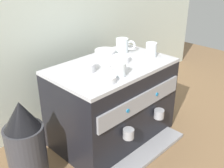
{
  "coord_description": "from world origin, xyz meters",
  "views": [
    {
      "loc": [
        -0.96,
        -0.95,
        1.0
      ],
      "look_at": [
        0.0,
        0.0,
        0.34
      ],
      "focal_mm": 43.68,
      "sensor_mm": 36.0,
      "label": 1
    }
  ],
  "objects_px": {
    "espresso_machine": "(113,103)",
    "milk_pitcher": "(161,104)",
    "ceramic_cup_0": "(151,49)",
    "ceramic_cup_2": "(119,69)",
    "ceramic_cup_1": "(123,45)",
    "ceramic_bowl_0": "(84,67)",
    "coffee_grinder": "(26,147)",
    "ceramic_bowl_2": "(105,53)",
    "ceramic_bowl_1": "(121,59)",
    "ceramic_bowl_3": "(105,79)"
  },
  "relations": [
    {
      "from": "milk_pitcher",
      "to": "ceramic_bowl_2",
      "type": "bearing_deg",
      "value": 156.46
    },
    {
      "from": "ceramic_bowl_0",
      "to": "milk_pitcher",
      "type": "relative_size",
      "value": 1.01
    },
    {
      "from": "coffee_grinder",
      "to": "milk_pitcher",
      "type": "distance_m",
      "value": 0.99
    },
    {
      "from": "ceramic_bowl_0",
      "to": "ceramic_bowl_3",
      "type": "bearing_deg",
      "value": -95.95
    },
    {
      "from": "espresso_machine",
      "to": "ceramic_cup_1",
      "type": "distance_m",
      "value": 0.35
    },
    {
      "from": "coffee_grinder",
      "to": "milk_pitcher",
      "type": "height_order",
      "value": "coffee_grinder"
    },
    {
      "from": "ceramic_bowl_3",
      "to": "coffee_grinder",
      "type": "xyz_separation_m",
      "value": [
        -0.36,
        0.14,
        -0.26
      ]
    },
    {
      "from": "ceramic_bowl_1",
      "to": "ceramic_bowl_3",
      "type": "relative_size",
      "value": 0.89
    },
    {
      "from": "ceramic_cup_0",
      "to": "coffee_grinder",
      "type": "relative_size",
      "value": 0.22
    },
    {
      "from": "ceramic_bowl_2",
      "to": "coffee_grinder",
      "type": "xyz_separation_m",
      "value": [
        -0.6,
        -0.1,
        -0.27
      ]
    },
    {
      "from": "ceramic_bowl_0",
      "to": "ceramic_cup_2",
      "type": "bearing_deg",
      "value": -63.87
    },
    {
      "from": "ceramic_cup_1",
      "to": "milk_pitcher",
      "type": "relative_size",
      "value": 0.88
    },
    {
      "from": "ceramic_cup_1",
      "to": "ceramic_cup_2",
      "type": "distance_m",
      "value": 0.35
    },
    {
      "from": "ceramic_cup_1",
      "to": "coffee_grinder",
      "type": "relative_size",
      "value": 0.22
    },
    {
      "from": "espresso_machine",
      "to": "coffee_grinder",
      "type": "xyz_separation_m",
      "value": [
        -0.54,
        0.02,
        -0.02
      ]
    },
    {
      "from": "ceramic_bowl_0",
      "to": "coffee_grinder",
      "type": "xyz_separation_m",
      "value": [
        -0.38,
        -0.03,
        -0.27
      ]
    },
    {
      "from": "ceramic_cup_2",
      "to": "coffee_grinder",
      "type": "relative_size",
      "value": 0.2
    },
    {
      "from": "ceramic_bowl_3",
      "to": "milk_pitcher",
      "type": "xyz_separation_m",
      "value": [
        0.61,
        0.08,
        -0.42
      ]
    },
    {
      "from": "ceramic_bowl_1",
      "to": "ceramic_bowl_0",
      "type": "bearing_deg",
      "value": 168.96
    },
    {
      "from": "coffee_grinder",
      "to": "ceramic_cup_2",
      "type": "bearing_deg",
      "value": -16.3
    },
    {
      "from": "ceramic_cup_1",
      "to": "milk_pitcher",
      "type": "distance_m",
      "value": 0.53
    },
    {
      "from": "ceramic_bowl_1",
      "to": "ceramic_bowl_3",
      "type": "height_order",
      "value": "ceramic_bowl_1"
    },
    {
      "from": "ceramic_bowl_1",
      "to": "coffee_grinder",
      "type": "xyz_separation_m",
      "value": [
        -0.61,
        0.02,
        -0.26
      ]
    },
    {
      "from": "ceramic_cup_1",
      "to": "espresso_machine",
      "type": "bearing_deg",
      "value": -152.15
    },
    {
      "from": "ceramic_bowl_1",
      "to": "coffee_grinder",
      "type": "distance_m",
      "value": 0.66
    },
    {
      "from": "espresso_machine",
      "to": "coffee_grinder",
      "type": "distance_m",
      "value": 0.54
    },
    {
      "from": "espresso_machine",
      "to": "ceramic_bowl_3",
      "type": "height_order",
      "value": "ceramic_bowl_3"
    },
    {
      "from": "ceramic_cup_1",
      "to": "ceramic_bowl_1",
      "type": "distance_m",
      "value": 0.16
    },
    {
      "from": "ceramic_cup_2",
      "to": "ceramic_bowl_1",
      "type": "distance_m",
      "value": 0.19
    },
    {
      "from": "ceramic_cup_0",
      "to": "ceramic_bowl_3",
      "type": "bearing_deg",
      "value": -172.22
    },
    {
      "from": "ceramic_bowl_3",
      "to": "milk_pitcher",
      "type": "relative_size",
      "value": 0.96
    },
    {
      "from": "ceramic_cup_2",
      "to": "coffee_grinder",
      "type": "distance_m",
      "value": 0.56
    },
    {
      "from": "ceramic_bowl_0",
      "to": "ceramic_bowl_1",
      "type": "relative_size",
      "value": 1.18
    },
    {
      "from": "ceramic_cup_0",
      "to": "ceramic_bowl_2",
      "type": "bearing_deg",
      "value": 136.73
    },
    {
      "from": "espresso_machine",
      "to": "ceramic_bowl_1",
      "type": "relative_size",
      "value": 7.03
    },
    {
      "from": "ceramic_bowl_2",
      "to": "coffee_grinder",
      "type": "bearing_deg",
      "value": -170.16
    },
    {
      "from": "ceramic_bowl_0",
      "to": "coffee_grinder",
      "type": "height_order",
      "value": "ceramic_bowl_0"
    },
    {
      "from": "ceramic_cup_0",
      "to": "coffee_grinder",
      "type": "distance_m",
      "value": 0.85
    },
    {
      "from": "ceramic_cup_0",
      "to": "ceramic_bowl_2",
      "type": "relative_size",
      "value": 0.84
    },
    {
      "from": "milk_pitcher",
      "to": "coffee_grinder",
      "type": "bearing_deg",
      "value": 176.48
    },
    {
      "from": "ceramic_cup_0",
      "to": "ceramic_cup_2",
      "type": "bearing_deg",
      "value": -170.18
    },
    {
      "from": "espresso_machine",
      "to": "ceramic_bowl_0",
      "type": "height_order",
      "value": "ceramic_bowl_0"
    },
    {
      "from": "ceramic_bowl_1",
      "to": "milk_pitcher",
      "type": "bearing_deg",
      "value": -6.88
    },
    {
      "from": "espresso_machine",
      "to": "milk_pitcher",
      "type": "xyz_separation_m",
      "value": [
        0.44,
        -0.04,
        -0.17
      ]
    },
    {
      "from": "espresso_machine",
      "to": "ceramic_bowl_1",
      "type": "bearing_deg",
      "value": 1.04
    },
    {
      "from": "ceramic_cup_2",
      "to": "ceramic_bowl_0",
      "type": "relative_size",
      "value": 0.8
    },
    {
      "from": "ceramic_cup_2",
      "to": "ceramic_bowl_2",
      "type": "bearing_deg",
      "value": 60.06
    },
    {
      "from": "ceramic_bowl_0",
      "to": "ceramic_bowl_1",
      "type": "distance_m",
      "value": 0.23
    },
    {
      "from": "ceramic_bowl_3",
      "to": "coffee_grinder",
      "type": "distance_m",
      "value": 0.47
    },
    {
      "from": "ceramic_bowl_3",
      "to": "ceramic_cup_2",
      "type": "bearing_deg",
      "value": 0.73
    }
  ]
}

